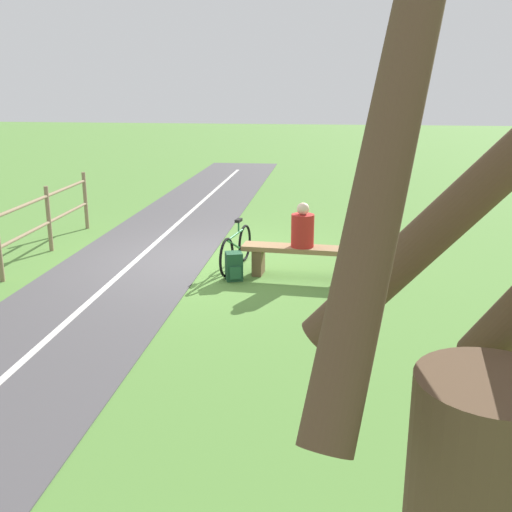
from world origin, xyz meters
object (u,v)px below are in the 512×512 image
object	(u,v)px
bench	(304,256)
backpack	(234,266)
bicycle	(236,249)
person_seated	(303,228)

from	to	relation	value
bench	backpack	xyz separation A→B (m)	(1.11, 0.31, -0.14)
bench	bicycle	world-z (taller)	bicycle
person_seated	backpack	xyz separation A→B (m)	(1.08, 0.31, -0.59)
bench	backpack	distance (m)	1.16
backpack	bicycle	bearing A→B (deg)	-83.52
person_seated	bicycle	bearing A→B (deg)	-11.98
person_seated	bicycle	distance (m)	1.29
bench	backpack	size ratio (longest dim) A/B	4.48
person_seated	backpack	world-z (taller)	person_seated
bench	backpack	world-z (taller)	bench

